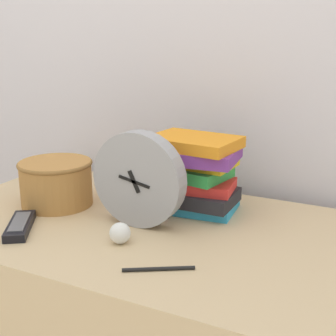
# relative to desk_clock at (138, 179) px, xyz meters

# --- Properties ---
(wall_back) EXTENTS (6.00, 0.04, 2.40)m
(wall_back) POSITION_rel_desk_clock_xyz_m (-0.02, 0.42, 0.35)
(wall_back) COLOR silver
(wall_back) RESTS_ON ground_plane
(desk_clock) EXTENTS (0.24, 0.05, 0.24)m
(desk_clock) POSITION_rel_desk_clock_xyz_m (0.00, 0.00, 0.00)
(desk_clock) COLOR #99999E
(desk_clock) RESTS_ON desk
(book_stack) EXTENTS (0.25, 0.20, 0.21)m
(book_stack) POSITION_rel_desk_clock_xyz_m (0.08, 0.17, -0.01)
(book_stack) COLOR #2D9ED1
(book_stack) RESTS_ON desk
(basket) EXTENTS (0.21, 0.21, 0.13)m
(basket) POSITION_rel_desk_clock_xyz_m (-0.28, 0.03, -0.05)
(basket) COLOR #B27A3D
(basket) RESTS_ON desk
(tv_remote) EXTENTS (0.13, 0.17, 0.02)m
(tv_remote) POSITION_rel_desk_clock_xyz_m (-0.25, -0.16, -0.11)
(tv_remote) COLOR black
(tv_remote) RESTS_ON desk
(crumpled_paper_ball) EXTENTS (0.05, 0.05, 0.05)m
(crumpled_paper_ball) POSITION_rel_desk_clock_xyz_m (0.01, -0.11, -0.10)
(crumpled_paper_ball) COLOR white
(crumpled_paper_ball) RESTS_ON desk
(pen) EXTENTS (0.13, 0.08, 0.01)m
(pen) POSITION_rel_desk_clock_xyz_m (0.16, -0.19, -0.12)
(pen) COLOR black
(pen) RESTS_ON desk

